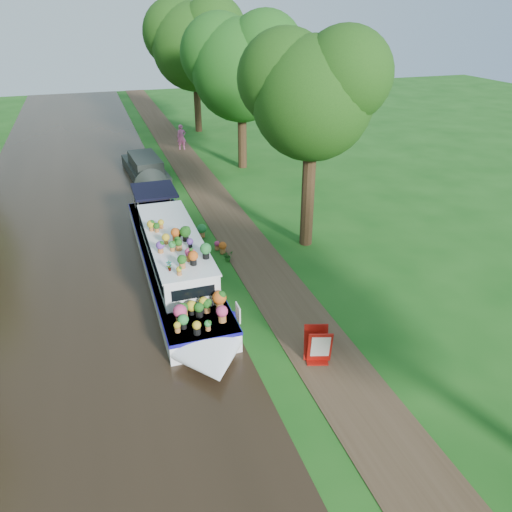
# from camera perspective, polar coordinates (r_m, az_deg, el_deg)

# --- Properties ---
(ground) EXTENTS (100.00, 100.00, 0.00)m
(ground) POSITION_cam_1_polar(r_m,az_deg,el_deg) (18.74, -1.39, -3.85)
(ground) COLOR #174F13
(ground) RESTS_ON ground
(canal_water) EXTENTS (10.00, 100.00, 0.02)m
(canal_water) POSITION_cam_1_polar(r_m,az_deg,el_deg) (18.21, -19.88, -6.62)
(canal_water) COLOR black
(canal_water) RESTS_ON ground
(towpath) EXTENTS (2.20, 100.00, 0.03)m
(towpath) POSITION_cam_1_polar(r_m,az_deg,el_deg) (19.07, 2.07, -3.23)
(towpath) COLOR #443120
(towpath) RESTS_ON ground
(plant_boat) EXTENTS (2.29, 13.52, 2.22)m
(plant_boat) POSITION_cam_1_polar(r_m,az_deg,el_deg) (19.24, -9.19, -0.46)
(plant_boat) COLOR white
(plant_boat) RESTS_ON canal_water
(tree_near_overhang) EXTENTS (5.52, 5.28, 8.99)m
(tree_near_overhang) POSITION_cam_1_polar(r_m,az_deg,el_deg) (20.53, 6.44, 18.41)
(tree_near_overhang) COLOR black
(tree_near_overhang) RESTS_ON ground
(tree_near_mid) EXTENTS (6.90, 6.60, 9.40)m
(tree_near_mid) POSITION_cam_1_polar(r_m,az_deg,el_deg) (31.99, -1.77, 21.27)
(tree_near_mid) COLOR black
(tree_near_mid) RESTS_ON ground
(tree_near_far) EXTENTS (7.59, 7.26, 10.30)m
(tree_near_far) POSITION_cam_1_polar(r_m,az_deg,el_deg) (42.47, -7.13, 23.32)
(tree_near_far) COLOR black
(tree_near_far) RESTS_ON ground
(second_boat) EXTENTS (2.36, 6.98, 1.33)m
(second_boat) POSITION_cam_1_polar(r_m,az_deg,el_deg) (31.64, -12.47, 9.68)
(second_boat) COLOR black
(second_boat) RESTS_ON canal_water
(sandwich_board) EXTENTS (0.76, 0.75, 1.14)m
(sandwich_board) POSITION_cam_1_polar(r_m,az_deg,el_deg) (15.05, 7.09, -10.26)
(sandwich_board) COLOR #A2110B
(sandwich_board) RESTS_ON towpath
(pedestrian_pink) EXTENTS (0.66, 0.45, 1.77)m
(pedestrian_pink) POSITION_cam_1_polar(r_m,az_deg,el_deg) (37.56, -8.51, 13.29)
(pedestrian_pink) COLOR #D4578A
(pedestrian_pink) RESTS_ON towpath
(verge_plant) EXTENTS (0.51, 0.48, 0.46)m
(verge_plant) POSITION_cam_1_polar(r_m,az_deg,el_deg) (20.71, -3.24, 0.02)
(verge_plant) COLOR #225B1B
(verge_plant) RESTS_ON ground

